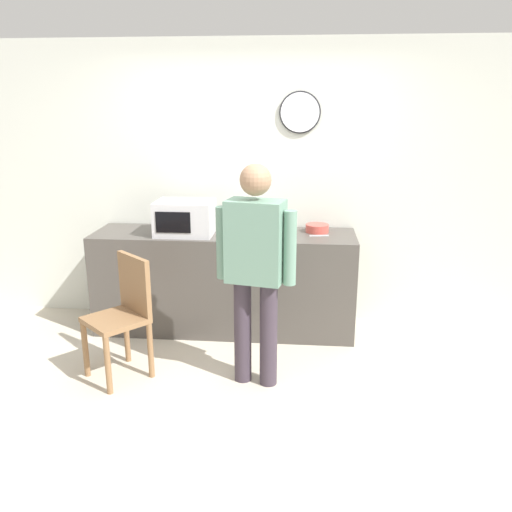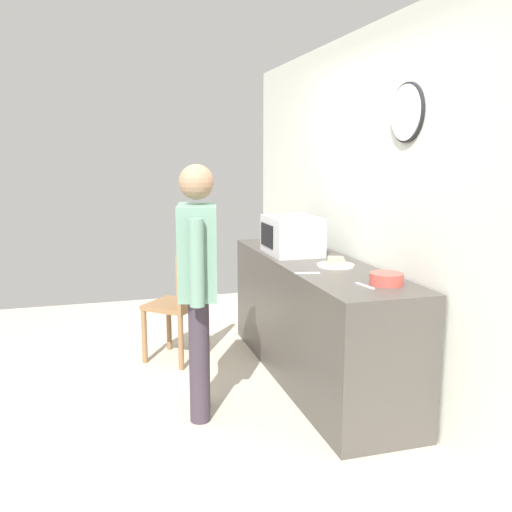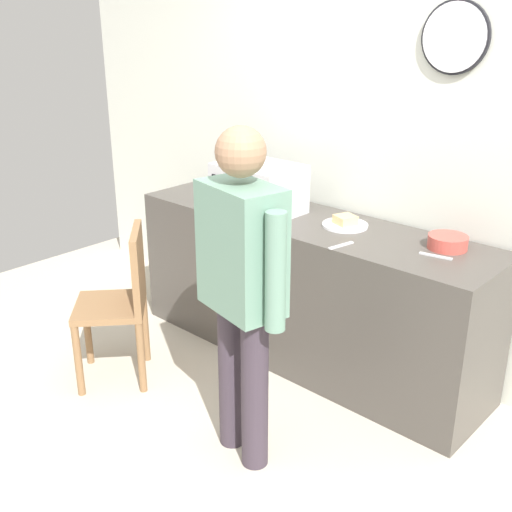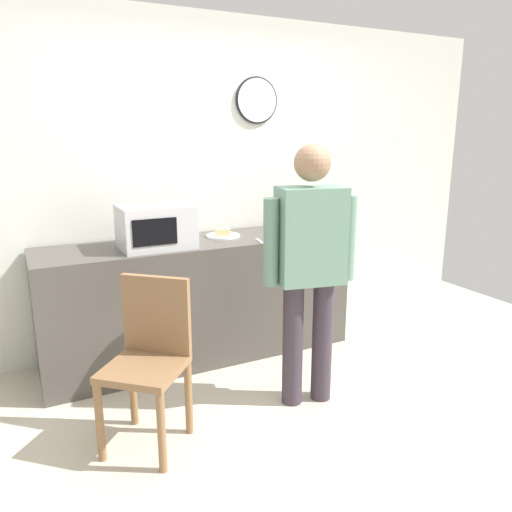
{
  "view_description": "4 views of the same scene",
  "coord_description": "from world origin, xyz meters",
  "px_view_note": "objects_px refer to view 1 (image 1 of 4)",
  "views": [
    {
      "loc": [
        0.45,
        -3.31,
        2.04
      ],
      "look_at": [
        0.08,
        0.71,
        0.86
      ],
      "focal_mm": 36.83,
      "sensor_mm": 36.0,
      "label": 1
    },
    {
      "loc": [
        3.57,
        -0.36,
        1.71
      ],
      "look_at": [
        -0.03,
        0.69,
        1.02
      ],
      "focal_mm": 39.24,
      "sensor_mm": 36.0,
      "label": 2
    },
    {
      "loc": [
        1.92,
        -1.61,
        2.09
      ],
      "look_at": [
        -0.17,
        0.67,
        0.87
      ],
      "focal_mm": 43.78,
      "sensor_mm": 36.0,
      "label": 3
    },
    {
      "loc": [
        -1.49,
        -2.22,
        1.71
      ],
      "look_at": [
        0.04,
        0.83,
        0.86
      ],
      "focal_mm": 34.81,
      "sensor_mm": 36.0,
      "label": 4
    }
  ],
  "objects_px": {
    "person_standing": "(256,261)",
    "sandwich_plate": "(250,230)",
    "microwave": "(185,218)",
    "fork_utensil": "(267,240)",
    "salad_bowl": "(317,228)",
    "spoon_utensil": "(319,236)",
    "wooden_chair": "(124,311)"
  },
  "relations": [
    {
      "from": "sandwich_plate",
      "to": "salad_bowl",
      "type": "xyz_separation_m",
      "value": [
        0.6,
        0.07,
        0.02
      ]
    },
    {
      "from": "fork_utensil",
      "to": "wooden_chair",
      "type": "xyz_separation_m",
      "value": [
        -1.04,
        -0.7,
        -0.4
      ]
    },
    {
      "from": "sandwich_plate",
      "to": "fork_utensil",
      "type": "distance_m",
      "value": 0.33
    },
    {
      "from": "salad_bowl",
      "to": "fork_utensil",
      "type": "height_order",
      "value": "salad_bowl"
    },
    {
      "from": "sandwich_plate",
      "to": "person_standing",
      "type": "bearing_deg",
      "value": -81.95
    },
    {
      "from": "sandwich_plate",
      "to": "spoon_utensil",
      "type": "bearing_deg",
      "value": -7.84
    },
    {
      "from": "person_standing",
      "to": "wooden_chair",
      "type": "height_order",
      "value": "person_standing"
    },
    {
      "from": "fork_utensil",
      "to": "wooden_chair",
      "type": "bearing_deg",
      "value": -146.15
    },
    {
      "from": "microwave",
      "to": "spoon_utensil",
      "type": "relative_size",
      "value": 2.94
    },
    {
      "from": "person_standing",
      "to": "spoon_utensil",
      "type": "bearing_deg",
      "value": 63.08
    },
    {
      "from": "spoon_utensil",
      "to": "microwave",
      "type": "bearing_deg",
      "value": -177.89
    },
    {
      "from": "salad_bowl",
      "to": "spoon_utensil",
      "type": "bearing_deg",
      "value": -84.95
    },
    {
      "from": "microwave",
      "to": "spoon_utensil",
      "type": "distance_m",
      "value": 1.19
    },
    {
      "from": "sandwich_plate",
      "to": "salad_bowl",
      "type": "height_order",
      "value": "salad_bowl"
    },
    {
      "from": "microwave",
      "to": "wooden_chair",
      "type": "bearing_deg",
      "value": -109.46
    },
    {
      "from": "microwave",
      "to": "fork_utensil",
      "type": "height_order",
      "value": "microwave"
    },
    {
      "from": "sandwich_plate",
      "to": "wooden_chair",
      "type": "height_order",
      "value": "sandwich_plate"
    },
    {
      "from": "fork_utensil",
      "to": "spoon_utensil",
      "type": "bearing_deg",
      "value": 24.26
    },
    {
      "from": "microwave",
      "to": "fork_utensil",
      "type": "distance_m",
      "value": 0.77
    },
    {
      "from": "fork_utensil",
      "to": "spoon_utensil",
      "type": "height_order",
      "value": "same"
    },
    {
      "from": "microwave",
      "to": "sandwich_plate",
      "type": "height_order",
      "value": "microwave"
    },
    {
      "from": "person_standing",
      "to": "sandwich_plate",
      "type": "bearing_deg",
      "value": 98.05
    },
    {
      "from": "sandwich_plate",
      "to": "fork_utensil",
      "type": "xyz_separation_m",
      "value": [
        0.17,
        -0.29,
        -0.02
      ]
    },
    {
      "from": "salad_bowl",
      "to": "microwave",
      "type": "bearing_deg",
      "value": -170.52
    },
    {
      "from": "fork_utensil",
      "to": "person_standing",
      "type": "xyz_separation_m",
      "value": [
        -0.03,
        -0.73,
        0.04
      ]
    },
    {
      "from": "microwave",
      "to": "wooden_chair",
      "type": "height_order",
      "value": "microwave"
    },
    {
      "from": "wooden_chair",
      "to": "spoon_utensil",
      "type": "bearing_deg",
      "value": 31.16
    },
    {
      "from": "sandwich_plate",
      "to": "microwave",
      "type": "bearing_deg",
      "value": -167.11
    },
    {
      "from": "wooden_chair",
      "to": "person_standing",
      "type": "bearing_deg",
      "value": -2.13
    },
    {
      "from": "salad_bowl",
      "to": "person_standing",
      "type": "bearing_deg",
      "value": -113.01
    },
    {
      "from": "person_standing",
      "to": "wooden_chair",
      "type": "distance_m",
      "value": 1.1
    },
    {
      "from": "sandwich_plate",
      "to": "wooden_chair",
      "type": "relative_size",
      "value": 0.28
    }
  ]
}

